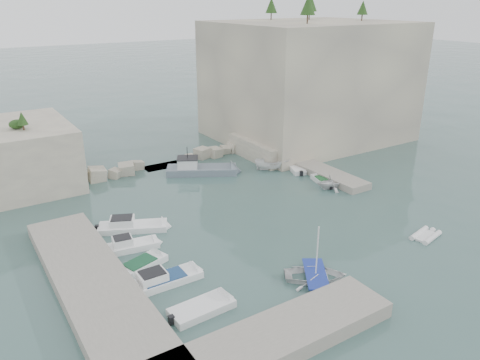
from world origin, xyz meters
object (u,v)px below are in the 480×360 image
motorboat_a (133,230)px  tender_east_d (273,170)px  motorboat_d (164,284)px  motorboat_e (202,311)px  tender_east_c (295,170)px  tender_east_a (331,188)px  tender_east_b (323,183)px  motorboat_c (140,268)px  motorboat_b (132,249)px  work_boat (202,173)px  inflatable_dinghy (425,237)px  rowboat (315,279)px

motorboat_a → tender_east_d: tender_east_d is taller
motorboat_d → motorboat_e: size_ratio=1.30×
motorboat_e → tender_east_c: same height
motorboat_a → motorboat_d: 9.79m
tender_east_a → tender_east_b: tender_east_a is taller
motorboat_c → motorboat_e: (1.51, -7.53, 0.00)m
motorboat_b → motorboat_a: bearing=76.4°
motorboat_e → tender_east_b: size_ratio=1.17×
motorboat_b → tender_east_c: 25.55m
motorboat_d → work_boat: 23.82m
tender_east_b → tender_east_c: 5.20m
motorboat_e → tender_east_a: tender_east_a is taller
motorboat_a → tender_east_a: bearing=19.2°
motorboat_b → inflatable_dinghy: bearing=-18.8°
motorboat_d → tender_east_b: bearing=20.7°
work_boat → motorboat_d: bearing=-95.8°
inflatable_dinghy → work_boat: 26.98m
tender_east_c → rowboat: bearing=164.2°
work_boat → tender_east_b: bearing=-16.3°
tender_east_c → tender_east_d: size_ratio=0.98×
work_boat → motorboat_a: bearing=-112.6°
motorboat_e → inflatable_dinghy: 22.08m
motorboat_a → tender_east_a: tender_east_a is taller
motorboat_a → work_boat: bearing=63.3°
tender_east_c → work_boat: bearing=82.5°
rowboat → tender_east_d: 24.59m
rowboat → tender_east_a: tender_east_a is taller
motorboat_e → tender_east_c: bearing=36.0°
motorboat_e → tender_east_a: 25.72m
rowboat → tender_east_b: (13.98, 14.69, 0.00)m
motorboat_c → tender_east_a: (24.35, 4.29, 0.00)m
motorboat_c → tender_east_d: bearing=12.1°
motorboat_a → motorboat_e: (-0.40, -14.21, 0.00)m
motorboat_a → tender_east_c: motorboat_a is taller
tender_east_c → work_boat: work_boat is taller
motorboat_c → motorboat_d: (0.70, -3.02, 0.00)m
motorboat_b → tender_east_c: motorboat_b is taller
motorboat_a → motorboat_c: 6.96m
tender_east_c → tender_east_d: tender_east_d is taller
tender_east_a → tender_east_d: tender_east_d is taller
inflatable_dinghy → tender_east_d: 21.78m
tender_east_a → tender_east_c: (0.44, 6.87, 0.00)m
motorboat_e → motorboat_c: bearing=98.6°
motorboat_c → rowboat: rowboat is taller
inflatable_dinghy → work_boat: (-9.14, 25.39, 0.00)m
motorboat_e → tender_east_d: bearing=41.4°
tender_east_a → rowboat: bearing=153.3°
motorboat_a → tender_east_a: (22.44, -2.39, 0.00)m
motorboat_d → work_boat: work_boat is taller
rowboat → inflatable_dinghy: bearing=-57.5°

